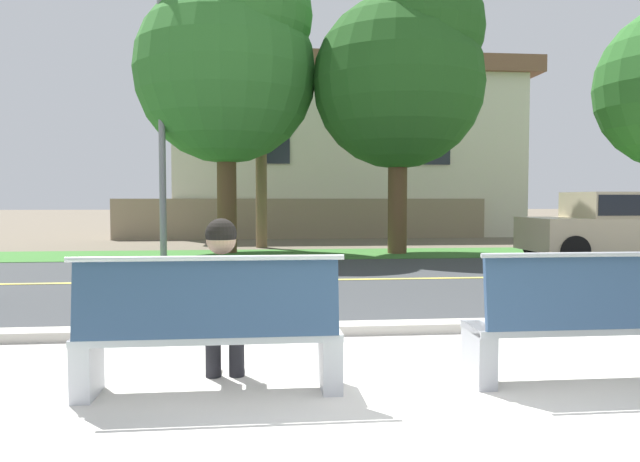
# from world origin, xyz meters

# --- Properties ---
(ground_plane) EXTENTS (140.00, 140.00, 0.00)m
(ground_plane) POSITION_xyz_m (0.00, 8.00, 0.00)
(ground_plane) COLOR #665B4C
(sidewalk_pavement) EXTENTS (44.00, 3.60, 0.01)m
(sidewalk_pavement) POSITION_xyz_m (0.00, 0.40, 0.01)
(sidewalk_pavement) COLOR beige
(sidewalk_pavement) RESTS_ON ground_plane
(curb_edge) EXTENTS (44.00, 0.30, 0.11)m
(curb_edge) POSITION_xyz_m (0.00, 2.35, 0.06)
(curb_edge) COLOR #ADA89E
(curb_edge) RESTS_ON ground_plane
(street_asphalt) EXTENTS (52.00, 8.00, 0.01)m
(street_asphalt) POSITION_xyz_m (0.00, 6.50, 0.00)
(street_asphalt) COLOR #383A3D
(street_asphalt) RESTS_ON ground_plane
(road_centre_line) EXTENTS (48.00, 0.14, 0.01)m
(road_centre_line) POSITION_xyz_m (0.00, 6.50, 0.01)
(road_centre_line) COLOR #E0CC4C
(road_centre_line) RESTS_ON ground_plane
(far_verge_grass) EXTENTS (48.00, 2.80, 0.02)m
(far_verge_grass) POSITION_xyz_m (0.00, 11.40, 0.01)
(far_verge_grass) COLOR #38702D
(far_verge_grass) RESTS_ON ground_plane
(bench_left) EXTENTS (1.85, 0.48, 1.01)m
(bench_left) POSITION_xyz_m (-1.41, 0.48, 0.46)
(bench_left) COLOR silver
(bench_left) RESTS_ON ground_plane
(bench_right) EXTENTS (1.85, 0.48, 1.01)m
(bench_right) POSITION_xyz_m (1.41, 0.48, 0.46)
(bench_right) COLOR #9EA0A8
(bench_right) RESTS_ON ground_plane
(seated_person_grey) EXTENTS (0.52, 0.68, 1.25)m
(seated_person_grey) POSITION_xyz_m (-1.33, 0.65, 0.68)
(seated_person_grey) COLOR black
(seated_person_grey) RESTS_ON ground_plane
(car_beige_near) EXTENTS (4.30, 1.86, 1.54)m
(car_beige_near) POSITION_xyz_m (6.97, 8.90, 0.85)
(car_beige_near) COLOR #C6B793
(car_beige_near) RESTS_ON ground_plane
(streetlamp) EXTENTS (0.24, 2.10, 7.17)m
(streetlamp) POSITION_xyz_m (-3.32, 11.20, 4.09)
(streetlamp) COLOR gray
(streetlamp) RESTS_ON ground_plane
(shade_tree_far_left) EXTENTS (4.59, 4.59, 7.57)m
(shade_tree_far_left) POSITION_xyz_m (-1.72, 11.89, 4.92)
(shade_tree_far_left) COLOR brown
(shade_tree_far_left) RESTS_ON ground_plane
(shade_tree_left) EXTENTS (4.30, 4.30, 7.09)m
(shade_tree_left) POSITION_xyz_m (2.58, 11.29, 4.61)
(shade_tree_left) COLOR brown
(shade_tree_left) RESTS_ON ground_plane
(palm_tree_tall) EXTENTS (2.09, 1.98, 8.51)m
(palm_tree_tall) POSITION_xyz_m (-0.97, 13.71, 6.82)
(palm_tree_tall) COLOR brown
(palm_tree_tall) RESTS_ON ground_plane
(garden_wall) EXTENTS (13.00, 0.36, 1.40)m
(garden_wall) POSITION_xyz_m (0.48, 17.45, 0.70)
(garden_wall) COLOR gray
(garden_wall) RESTS_ON ground_plane
(house_across_street) EXTENTS (13.70, 6.91, 6.53)m
(house_across_street) POSITION_xyz_m (2.34, 20.65, 3.31)
(house_across_street) COLOR beige
(house_across_street) RESTS_ON ground_plane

